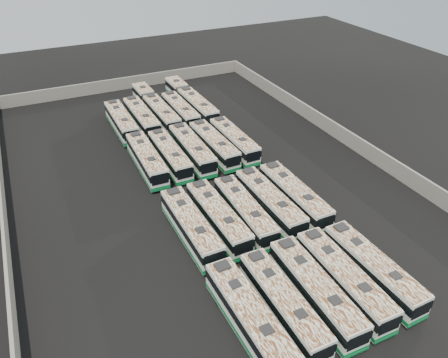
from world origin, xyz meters
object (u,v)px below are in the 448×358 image
bus_midfront_far_left (191,227)px  bus_front_left (283,304)px  bus_front_right (343,279)px  bus_midfront_left (218,217)px  bus_midback_left (170,155)px  bus_midback_right (214,145)px  bus_midback_far_left (147,159)px  bus_back_center (155,107)px  bus_midfront_center (245,212)px  bus_midfront_far_right (294,196)px  bus_front_far_left (249,318)px  bus_front_center (315,291)px  bus_midback_far_right (234,141)px  bus_back_right (180,111)px  bus_back_far_right (190,100)px  bus_midback_center (192,150)px  bus_back_left (142,118)px  bus_midfront_right (269,203)px  bus_front_far_right (372,269)px  bus_back_far_left (121,122)px

bus_midfront_far_left → bus_front_left: bearing=-76.8°
bus_front_right → bus_midfront_left: bearing=116.7°
bus_midback_left → bus_midback_right: bus_midback_right is taller
bus_midback_far_left → bus_back_center: (6.16, 15.40, -0.04)m
bus_midfront_center → bus_midback_far_left: 16.24m
bus_back_center → bus_midfront_far_right: bearing=-79.3°
bus_midfront_center → bus_midback_right: (3.22, 14.93, 0.03)m
bus_front_far_left → bus_back_center: (6.28, 42.97, -0.05)m
bus_midfront_far_left → bus_front_center: bearing=-64.2°
bus_midback_far_left → bus_midback_right: size_ratio=1.01×
bus_front_right → bus_midfront_left: size_ratio=1.02×
bus_front_center → bus_midback_left: bearing=98.0°
bus_front_center → bus_midback_far_left: size_ratio=1.01×
bus_midback_far_right → bus_back_right: 12.88m
bus_front_center → bus_midback_far_right: bearing=78.7°
bus_back_far_right → bus_front_right: bearing=-94.8°
bus_front_right → bus_midfront_far_right: (3.18, 12.49, -0.00)m
bus_midback_left → bus_back_right: 14.00m
bus_midfront_left → bus_midfront_far_right: size_ratio=0.99×
bus_midback_left → bus_midback_center: bearing=1.5°
bus_front_center → bus_midfront_center: (-0.10, 12.43, -0.06)m
bus_midfront_center → bus_back_far_right: bearing=80.1°
bus_back_far_right → bus_back_center: bearing=-178.7°
bus_midback_far_left → bus_back_far_right: 19.84m
bus_midfront_far_right → bus_midback_right: bearing=101.5°
bus_midback_left → bus_back_left: size_ratio=0.95×
bus_midback_center → bus_midback_far_right: bus_midback_center is taller
bus_front_right → bus_midback_right: bus_front_right is taller
bus_midfront_right → bus_midback_center: bus_midback_center is taller
bus_front_center → bus_midback_far_left: bus_front_center is taller
bus_front_left → bus_back_left: bearing=90.3°
bus_midback_far_right → bus_front_far_right: bearing=-90.3°
bus_back_right → bus_midback_far_left: bearing=-127.1°
bus_front_left → bus_midfront_far_right: size_ratio=0.97×
bus_front_far_right → bus_midfront_right: size_ratio=0.98×
bus_midback_far_right → bus_back_far_left: bearing=134.2°
bus_front_left → bus_midback_center: size_ratio=0.96×
bus_front_far_right → bus_midfront_left: bearing=125.0°
bus_front_left → bus_midback_far_right: 28.84m
bus_front_far_left → bus_midback_left: size_ratio=1.05×
bus_midback_far_right → bus_back_far_right: 15.75m
bus_front_left → bus_midfront_center: bearing=76.5°
bus_midback_left → bus_back_far_left: 13.00m
bus_midfront_far_left → bus_back_right: bearing=70.7°
bus_front_far_left → bus_back_center: bearing=80.8°
bus_midfront_far_left → bus_front_right: bearing=-54.1°
bus_front_left → bus_front_right: 6.13m
bus_midback_far_right → bus_back_far_left: size_ratio=0.98×
bus_midfront_center → bus_midfront_far_left: bearing=-179.0°
bus_back_center → bus_midfront_left: bearing=-96.7°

